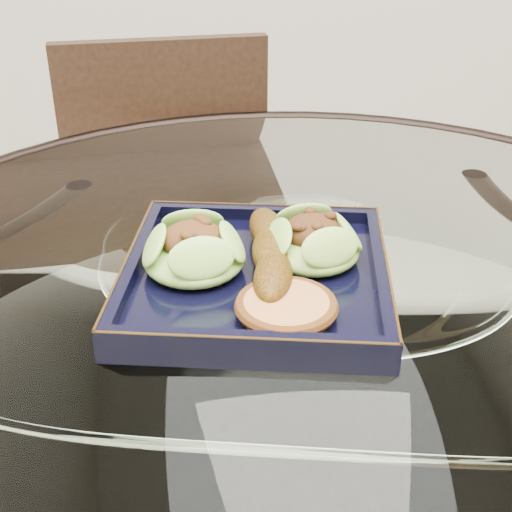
{
  "coord_description": "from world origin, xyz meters",
  "views": [
    {
      "loc": [
        -0.1,
        -0.64,
        1.16
      ],
      "look_at": [
        -0.05,
        -0.01,
        0.8
      ],
      "focal_mm": 50.0,
      "sensor_mm": 36.0,
      "label": 1
    }
  ],
  "objects": [
    {
      "name": "navy_plate",
      "position": [
        -0.05,
        -0.01,
        0.77
      ],
      "size": [
        0.3,
        0.3,
        0.02
      ],
      "primitive_type": "cube",
      "rotation": [
        0.0,
        0.0,
        -0.14
      ],
      "color": "black",
      "rests_on": "dining_table"
    },
    {
      "name": "dining_table",
      "position": [
        -0.0,
        -0.0,
        0.6
      ],
      "size": [
        1.13,
        1.13,
        0.77
      ],
      "color": "white",
      "rests_on": "ground"
    },
    {
      "name": "dining_chair",
      "position": [
        -0.16,
        0.47,
        0.5
      ],
      "size": [
        0.43,
        0.43,
        0.89
      ],
      "rotation": [
        0.0,
        0.0,
        0.12
      ],
      "color": "black",
      "rests_on": "ground"
    },
    {
      "name": "crumb_patty",
      "position": [
        -0.03,
        -0.09,
        0.79
      ],
      "size": [
        0.09,
        0.09,
        0.02
      ],
      "primitive_type": "cylinder",
      "rotation": [
        0.0,
        0.0,
        -0.05
      ],
      "color": "#C57F41",
      "rests_on": "navy_plate"
    },
    {
      "name": "lettuce_wrap_left",
      "position": [
        -0.12,
        -0.0,
        0.8
      ],
      "size": [
        0.13,
        0.13,
        0.04
      ],
      "primitive_type": "ellipsoid",
      "rotation": [
        0.0,
        0.0,
        -0.33
      ],
      "color": "#5B962B",
      "rests_on": "navy_plate"
    },
    {
      "name": "roasted_plantain",
      "position": [
        -0.04,
        -0.0,
        0.8
      ],
      "size": [
        0.04,
        0.18,
        0.03
      ],
      "primitive_type": "ellipsoid",
      "rotation": [
        0.0,
        0.0,
        1.54
      ],
      "color": "#653F0A",
      "rests_on": "navy_plate"
    },
    {
      "name": "lettuce_wrap_right",
      "position": [
        0.01,
        0.01,
        0.8
      ],
      "size": [
        0.12,
        0.12,
        0.04
      ],
      "primitive_type": "ellipsoid",
      "rotation": [
        0.0,
        0.0,
        -0.21
      ],
      "color": "#61982C",
      "rests_on": "navy_plate"
    }
  ]
}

